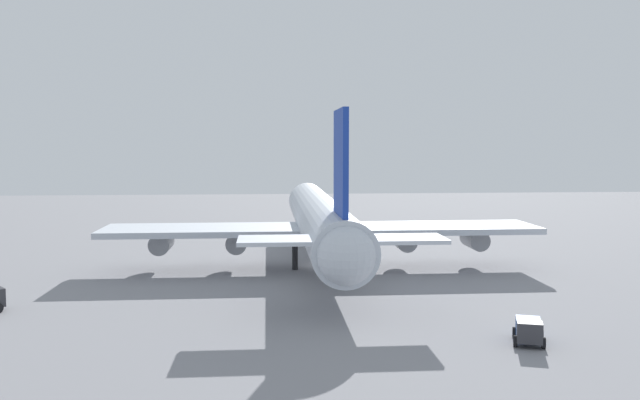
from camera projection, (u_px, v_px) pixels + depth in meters
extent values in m
plane|color=gray|center=(320.00, 265.00, 82.00)|extent=(238.17, 238.17, 0.00)
cylinder|color=silver|center=(320.00, 219.00, 81.52)|extent=(54.19, 5.85, 5.85)
sphere|color=silver|center=(307.00, 201.00, 108.43)|extent=(5.73, 5.73, 5.73)
sphere|color=silver|center=(346.00, 256.00, 54.61)|extent=(4.97, 4.97, 4.97)
cube|color=#19389E|center=(341.00, 162.00, 58.28)|extent=(7.59, 0.50, 9.36)
cube|color=silver|center=(395.00, 239.00, 58.14)|extent=(4.88, 8.78, 0.36)
cube|color=silver|center=(288.00, 240.00, 57.39)|extent=(4.88, 8.78, 0.36)
cube|color=silver|center=(435.00, 228.00, 80.00)|extent=(9.21, 24.00, 0.70)
cube|color=silver|center=(206.00, 230.00, 77.80)|extent=(9.21, 24.00, 0.70)
cylinder|color=gray|center=(404.00, 240.00, 80.84)|extent=(4.68, 2.46, 2.46)
cylinder|color=gray|center=(475.00, 239.00, 81.55)|extent=(4.68, 2.46, 2.46)
cylinder|color=gray|center=(237.00, 242.00, 79.21)|extent=(4.68, 2.46, 2.46)
cylinder|color=gray|center=(162.00, 243.00, 78.50)|extent=(4.68, 2.46, 2.46)
cylinder|color=black|center=(311.00, 235.00, 99.11)|extent=(0.70, 0.70, 2.82)
cylinder|color=black|center=(348.00, 257.00, 79.45)|extent=(0.70, 0.70, 2.82)
cylinder|color=black|center=(295.00, 258.00, 78.93)|extent=(0.70, 0.70, 2.82)
cube|color=#333338|center=(530.00, 332.00, 48.52)|extent=(1.86, 2.15, 1.51)
cube|color=#2D5193|center=(528.00, 327.00, 50.34)|extent=(2.86, 2.50, 1.24)
cylinder|color=black|center=(515.00, 341.00, 48.87)|extent=(0.89, 0.54, 0.84)
cylinder|color=black|center=(544.00, 343.00, 48.37)|extent=(0.89, 0.54, 0.84)
cylinder|color=black|center=(514.00, 332.00, 51.11)|extent=(0.89, 0.54, 0.84)
cylinder|color=black|center=(541.00, 334.00, 50.61)|extent=(0.89, 0.54, 0.84)
cone|color=orange|center=(329.00, 233.00, 108.87)|extent=(0.49, 0.49, 0.70)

